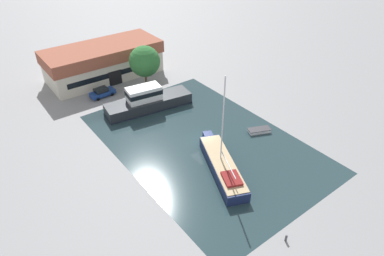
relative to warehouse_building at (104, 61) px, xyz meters
name	(u,v)px	position (x,y,z in m)	size (l,w,h in m)	color
ground_plane	(203,142)	(1.45, -26.93, -2.97)	(440.00, 440.00, 0.00)	gray
water_canal	(203,142)	(1.45, -26.93, -2.97)	(21.72, 32.59, 0.01)	#23383D
warehouse_building	(104,61)	(0.00, 0.00, 0.00)	(20.57, 9.05, 5.86)	beige
quay_tree_near_building	(145,61)	(3.43, -8.93, 2.13)	(5.16, 5.16, 7.69)	brown
parked_car	(102,92)	(-3.84, -6.82, -2.19)	(4.23, 1.98, 1.55)	navy
sailboat_moored	(222,165)	(-0.32, -32.81, -2.19)	(6.93, 12.30, 12.31)	#19234C
motor_cruiser	(147,101)	(0.13, -14.76, -1.58)	(14.00, 5.63, 3.86)	#23282D
small_dinghy	(259,130)	(9.31, -29.85, -2.71)	(3.45, 2.50, 0.51)	white
mooring_bollard	(286,238)	(-2.23, -44.32, -2.55)	(0.25, 0.25, 0.78)	#47474C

